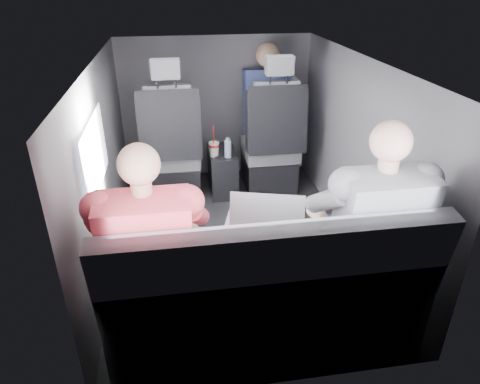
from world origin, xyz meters
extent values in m
plane|color=black|center=(0.00, 0.00, 0.00)|extent=(2.60, 2.60, 0.00)
plane|color=#B2B2AD|center=(0.00, 0.00, 1.35)|extent=(2.60, 2.60, 0.00)
cube|color=#56565B|center=(-0.90, 0.00, 0.68)|extent=(0.02, 2.60, 1.35)
cube|color=#56565B|center=(0.90, 0.00, 0.68)|extent=(0.02, 2.60, 1.35)
cube|color=#56565B|center=(0.00, 1.30, 0.68)|extent=(1.80, 0.02, 1.35)
cube|color=#56565B|center=(0.00, -1.30, 0.68)|extent=(1.80, 0.02, 1.35)
cube|color=white|center=(-0.88, -0.30, 0.90)|extent=(0.02, 0.75, 0.42)
cube|color=black|center=(0.45, 0.67, 0.80)|extent=(0.35, 0.11, 0.59)
cube|color=black|center=(-0.45, 0.92, 0.15)|extent=(0.46, 0.48, 0.30)
cube|color=slate|center=(-0.45, 0.90, 0.38)|extent=(0.48, 0.46, 0.14)
cube|color=slate|center=(-0.45, 0.70, 0.75)|extent=(0.38, 0.18, 0.61)
cube|color=black|center=(-0.67, 0.70, 0.72)|extent=(0.08, 0.21, 0.53)
cube|color=black|center=(-0.23, 0.70, 0.72)|extent=(0.08, 0.21, 0.53)
cube|color=black|center=(-0.45, 0.64, 0.74)|extent=(0.50, 0.11, 0.58)
cube|color=slate|center=(-0.45, 0.66, 1.19)|extent=(0.22, 0.10, 0.15)
cube|color=black|center=(0.45, 0.92, 0.15)|extent=(0.46, 0.48, 0.30)
cube|color=slate|center=(0.45, 0.90, 0.38)|extent=(0.48, 0.46, 0.14)
cube|color=slate|center=(0.45, 0.70, 0.75)|extent=(0.38, 0.18, 0.61)
cube|color=black|center=(0.23, 0.70, 0.72)|extent=(0.08, 0.21, 0.53)
cube|color=black|center=(0.67, 0.70, 0.72)|extent=(0.08, 0.21, 0.53)
cube|color=black|center=(0.45, 0.64, 0.74)|extent=(0.50, 0.11, 0.58)
cube|color=slate|center=(0.45, 0.66, 1.19)|extent=(0.22, 0.10, 0.15)
cube|color=black|center=(0.00, 0.88, 0.20)|extent=(0.24, 0.48, 0.40)
cylinder|color=black|center=(-0.05, 0.76, 0.41)|extent=(0.09, 0.09, 0.01)
cylinder|color=black|center=(0.06, 0.76, 0.41)|extent=(0.09, 0.09, 0.01)
cube|color=slate|center=(0.00, -1.02, 0.23)|extent=(1.60, 0.50, 0.45)
cube|color=slate|center=(0.00, -1.25, 0.68)|extent=(1.60, 0.17, 0.47)
cylinder|color=red|center=(-0.08, 0.76, 0.50)|extent=(0.09, 0.09, 0.02)
cylinder|color=white|center=(-0.08, 0.76, 0.53)|extent=(0.09, 0.09, 0.01)
cylinder|color=red|center=(-0.08, 0.76, 0.61)|extent=(0.01, 0.01, 0.15)
cylinder|color=#9EC2D6|center=(0.03, 0.73, 0.48)|extent=(0.06, 0.06, 0.15)
cylinder|color=#9EC2D6|center=(0.03, 0.73, 0.56)|extent=(0.04, 0.04, 0.02)
cube|color=silver|center=(-0.52, -0.75, 0.59)|extent=(0.39, 0.32, 0.02)
cube|color=silver|center=(-0.52, -0.76, 0.60)|extent=(0.31, 0.20, 0.00)
cube|color=silver|center=(-0.52, -0.67, 0.60)|extent=(0.11, 0.08, 0.00)
cube|color=silver|center=(-0.52, -0.90, 0.72)|extent=(0.35, 0.15, 0.24)
cube|color=white|center=(-0.52, -0.90, 0.71)|extent=(0.31, 0.12, 0.20)
cube|color=#BBBBC1|center=(0.02, -0.72, 0.59)|extent=(0.44, 0.36, 0.02)
cube|color=silver|center=(0.02, -0.74, 0.60)|extent=(0.34, 0.23, 0.00)
cube|color=#BBBBC1|center=(0.02, -0.64, 0.60)|extent=(0.13, 0.09, 0.00)
cube|color=#BBBBC1|center=(0.02, -0.89, 0.72)|extent=(0.39, 0.18, 0.26)
cube|color=white|center=(0.02, -0.88, 0.72)|extent=(0.34, 0.15, 0.22)
cube|color=black|center=(0.59, -0.78, 0.59)|extent=(0.38, 0.33, 0.02)
cube|color=black|center=(0.59, -0.80, 0.60)|extent=(0.29, 0.22, 0.00)
cube|color=black|center=(0.59, -0.72, 0.60)|extent=(0.11, 0.08, 0.00)
cube|color=black|center=(0.59, -0.92, 0.70)|extent=(0.31, 0.19, 0.21)
cube|color=white|center=(0.59, -0.91, 0.70)|extent=(0.27, 0.16, 0.18)
cube|color=#303035|center=(-0.68, -0.90, 0.51)|extent=(0.15, 0.44, 0.13)
cube|color=#303035|center=(-0.46, -0.90, 0.51)|extent=(0.15, 0.44, 0.13)
cube|color=#303035|center=(-0.68, -0.67, 0.23)|extent=(0.13, 0.13, 0.45)
cube|color=#303035|center=(-0.46, -0.67, 0.23)|extent=(0.13, 0.13, 0.45)
cube|color=#D24549|center=(-0.57, -1.10, 0.76)|extent=(0.40, 0.27, 0.54)
sphere|color=tan|center=(-0.57, -1.07, 1.15)|extent=(0.18, 0.18, 0.18)
cylinder|color=tan|center=(-0.77, -0.82, 0.67)|extent=(0.11, 0.28, 0.12)
cylinder|color=tan|center=(-0.37, -0.82, 0.67)|extent=(0.11, 0.28, 0.12)
cube|color=navy|center=(0.42, -0.90, 0.52)|extent=(0.16, 0.46, 0.14)
cube|color=navy|center=(0.65, -0.90, 0.52)|extent=(0.16, 0.46, 0.14)
cube|color=navy|center=(0.42, -0.66, 0.23)|extent=(0.14, 0.14, 0.45)
cube|color=navy|center=(0.65, -0.66, 0.23)|extent=(0.14, 0.14, 0.45)
cube|color=slate|center=(0.54, -1.10, 0.77)|extent=(0.42, 0.28, 0.57)
sphere|color=beige|center=(0.54, -1.07, 1.18)|extent=(0.19, 0.19, 0.19)
cylinder|color=beige|center=(0.33, -0.82, 0.68)|extent=(0.12, 0.29, 0.13)
cylinder|color=beige|center=(0.75, -0.82, 0.68)|extent=(0.12, 0.29, 0.13)
cube|color=navy|center=(0.45, 1.08, 0.78)|extent=(0.42, 0.27, 0.61)
sphere|color=tan|center=(0.45, 1.10, 1.20)|extent=(0.21, 0.21, 0.21)
cube|color=navy|center=(0.45, 1.14, 0.49)|extent=(0.36, 0.42, 0.13)
camera|label=1|loc=(-0.41, -2.73, 1.86)|focal=32.00mm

